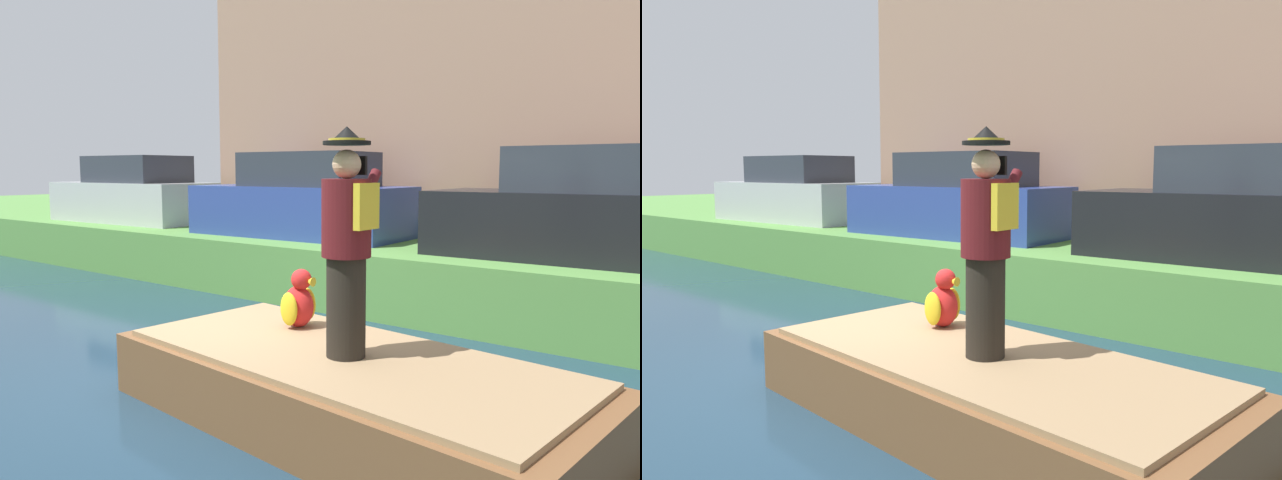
{
  "view_description": "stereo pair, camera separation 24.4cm",
  "coord_description": "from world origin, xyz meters",
  "views": [
    {
      "loc": [
        -4.03,
        -4.59,
        2.23
      ],
      "look_at": [
        0.19,
        -1.35,
        1.61
      ],
      "focal_mm": 34.36,
      "sensor_mm": 36.0,
      "label": 1
    },
    {
      "loc": [
        -3.87,
        -4.78,
        2.23
      ],
      "look_at": [
        0.19,
        -1.35,
        1.61
      ],
      "focal_mm": 34.36,
      "sensor_mm": 36.0,
      "label": 2
    }
  ],
  "objects": [
    {
      "name": "parked_car_dark",
      "position": [
        4.57,
        -2.46,
        1.65
      ],
      "size": [
        1.85,
        4.06,
        1.5
      ],
      "color": "black",
      "rests_on": "grass_bank_far"
    },
    {
      "name": "parked_car_silver",
      "position": [
        4.57,
        7.44,
        1.65
      ],
      "size": [
        1.88,
        4.07,
        1.5
      ],
      "color": "#B7B7BC",
      "rests_on": "grass_bank_far"
    },
    {
      "name": "parrot_plush",
      "position": [
        0.43,
        -0.91,
        0.95
      ],
      "size": [
        0.36,
        0.34,
        0.57
      ],
      "color": "red",
      "rests_on": "boat"
    },
    {
      "name": "grass_bank_far",
      "position": [
        8.38,
        0.0,
        0.51
      ],
      "size": [
        10.65,
        48.0,
        1.02
      ],
      "primitive_type": "cube",
      "color": "#568E42",
      "rests_on": "ground"
    },
    {
      "name": "person_pirate",
      "position": [
        -0.05,
        -1.81,
        1.64
      ],
      "size": [
        0.61,
        0.42,
        1.85
      ],
      "rotation": [
        0.0,
        0.0,
        0.14
      ],
      "color": "black",
      "rests_on": "boat"
    },
    {
      "name": "ground_plane",
      "position": [
        0.0,
        0.0,
        0.0
      ],
      "size": [
        80.0,
        80.0,
        0.0
      ],
      "primitive_type": "plane",
      "color": "#4C4742"
    },
    {
      "name": "boat",
      "position": [
        0.0,
        -1.74,
        0.4
      ],
      "size": [
        2.21,
        4.36,
        0.61
      ],
      "color": "brown",
      "rests_on": "canal_water"
    },
    {
      "name": "canal_water",
      "position": [
        0.0,
        0.0,
        0.05
      ],
      "size": [
        6.1,
        48.0,
        0.1
      ],
      "primitive_type": "cube",
      "color": "#1E384C",
      "rests_on": "ground"
    },
    {
      "name": "parked_car_blue",
      "position": [
        4.57,
        2.42,
        1.65
      ],
      "size": [
        1.9,
        4.08,
        1.5
      ],
      "color": "#2D4293",
      "rests_on": "grass_bank_far"
    }
  ]
}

